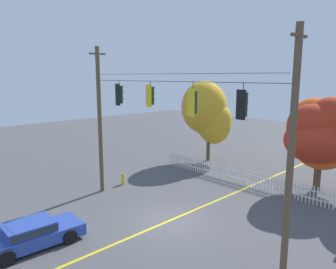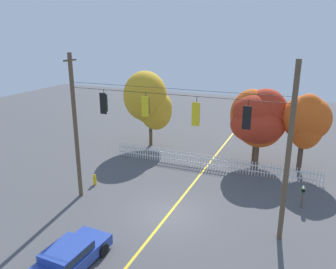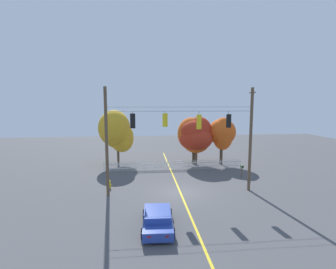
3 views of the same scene
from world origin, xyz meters
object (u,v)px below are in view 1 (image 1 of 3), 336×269
traffic_signal_northbound_secondary (243,104)px  autumn_maple_mid (318,136)px  traffic_signal_eastbound_side (119,95)px  parked_car (31,234)px  traffic_signal_northbound_primary (150,96)px  autumn_oak_far_east (321,133)px  fire_hydrant (123,179)px  autumn_maple_near_fence (208,114)px  traffic_signal_southbound_primary (193,102)px

traffic_signal_northbound_secondary → autumn_maple_mid: 10.69m
traffic_signal_eastbound_side → parked_car: 8.61m
traffic_signal_northbound_primary → parked_car: traffic_signal_northbound_primary is taller
autumn_oak_far_east → fire_hydrant: (-9.95, -8.29, -3.51)m
autumn_maple_mid → fire_hydrant: autumn_maple_mid is taller
autumn_oak_far_east → parked_car: (-5.94, -16.16, -3.30)m
traffic_signal_northbound_secondary → autumn_maple_near_fence: size_ratio=0.21×
traffic_signal_northbound_secondary → fire_hydrant: 12.28m
traffic_signal_southbound_primary → traffic_signal_northbound_secondary: size_ratio=1.07×
autumn_maple_mid → traffic_signal_northbound_secondary: bearing=-84.9°
traffic_signal_eastbound_side → traffic_signal_southbound_primary: size_ratio=0.92×
autumn_maple_mid → parked_car: (-5.67, -16.42, -3.03)m
autumn_maple_near_fence → traffic_signal_northbound_primary: bearing=-65.0°
traffic_signal_eastbound_side → traffic_signal_northbound_primary: (2.72, 0.00, 0.05)m
traffic_signal_southbound_primary → fire_hydrant: traffic_signal_southbound_primary is taller
autumn_oak_far_east → fire_hydrant: size_ratio=7.75×
traffic_signal_southbound_primary → autumn_maple_near_fence: 13.94m
fire_hydrant → autumn_maple_near_fence: bearing=91.0°
traffic_signal_southbound_primary → autumn_maple_near_fence: (-8.12, 11.14, -2.11)m
parked_car → fire_hydrant: 8.83m
autumn_oak_far_east → parked_car: 17.53m
autumn_oak_far_east → autumn_maple_mid: bearing=136.8°
traffic_signal_southbound_primary → autumn_maple_mid: traffic_signal_southbound_primary is taller
autumn_maple_near_fence → fire_hydrant: size_ratio=8.80×
autumn_maple_near_fence → parked_car: size_ratio=1.62×
autumn_maple_near_fence → fire_hydrant: autumn_maple_near_fence is taller
traffic_signal_northbound_primary → traffic_signal_northbound_secondary: 5.57m
parked_car → traffic_signal_eastbound_side: bearing=105.4°
traffic_signal_northbound_secondary → autumn_maple_near_fence: bearing=134.0°
traffic_signal_eastbound_side → traffic_signal_northbound_primary: bearing=0.0°
autumn_oak_far_east → autumn_maple_near_fence: bearing=173.8°
traffic_signal_northbound_secondary → autumn_maple_near_fence: (-10.75, 11.14, -2.17)m
traffic_signal_northbound_primary → traffic_signal_southbound_primary: bearing=-0.0°
autumn_maple_mid → autumn_oak_far_east: (0.27, -0.26, 0.27)m
traffic_signal_eastbound_side → autumn_maple_mid: (7.36, 10.29, -2.77)m
autumn_maple_near_fence → traffic_signal_southbound_primary: bearing=-53.9°
traffic_signal_northbound_primary → traffic_signal_northbound_secondary: bearing=-0.0°
parked_car → fire_hydrant: bearing=117.0°
parked_car → autumn_oak_far_east: bearing=69.8°
autumn_oak_far_east → parked_car: size_ratio=1.43×
autumn_maple_near_fence → autumn_maple_mid: bearing=-4.9°
traffic_signal_northbound_secondary → autumn_oak_far_east: traffic_signal_northbound_secondary is taller
traffic_signal_southbound_primary → autumn_maple_near_fence: traffic_signal_southbound_primary is taller
traffic_signal_northbound_primary → parked_car: (-1.03, -6.13, -5.86)m
autumn_oak_far_east → traffic_signal_northbound_secondary: bearing=-86.3°
autumn_maple_near_fence → autumn_oak_far_east: bearing=-6.2°
traffic_signal_southbound_primary → parked_car: (-3.96, -6.13, -5.69)m
traffic_signal_northbound_primary → traffic_signal_northbound_secondary: (5.56, -0.00, -0.11)m
traffic_signal_southbound_primary → traffic_signal_northbound_primary: bearing=180.0°
traffic_signal_southbound_primary → fire_hydrant: size_ratio=1.93×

